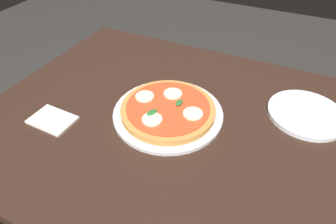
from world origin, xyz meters
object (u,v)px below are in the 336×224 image
plate_white (306,114)px  napkin (52,120)px  serving_tray (168,113)px  pizza (168,109)px  dining_table (183,145)px

plate_white → napkin: 0.76m
plate_white → napkin: plate_white is taller
serving_tray → napkin: size_ratio=2.57×
serving_tray → pizza: pizza is taller
napkin → pizza: bearing=30.0°
pizza → plate_white: bearing=24.8°
dining_table → pizza: 0.14m
dining_table → plate_white: plate_white is taller
plate_white → dining_table: bearing=-150.3°
serving_tray → napkin: 0.35m
dining_table → plate_white: 0.39m
pizza → napkin: pizza is taller
napkin → dining_table: bearing=24.7°
dining_table → pizza: pizza is taller
dining_table → pizza: bearing=172.2°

